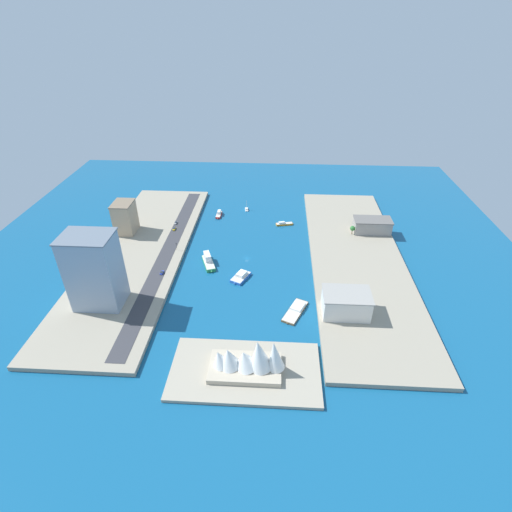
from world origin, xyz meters
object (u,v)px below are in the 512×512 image
object	(u,v)px
barge_flat_brown	(296,310)
ferry_green_doubledeck	(208,261)
tugboat_red	(219,214)
opera_landmark	(249,359)
catamaran_blue	(241,276)
sedan_silver	(176,223)
traffic_light_waterfront	(176,245)
hatchback_blue	(162,273)
water_taxi_orange	(284,224)
tower_tall_glass	(94,271)
hotel_broad_white	(346,303)
sailboat_small_white	(247,209)
carpark_squat_concrete	(372,225)
apartment_midrise_tan	(125,217)
taxi_yellow_cab	(174,229)

from	to	relation	value
barge_flat_brown	ferry_green_doubledeck	world-z (taller)	ferry_green_doubledeck
tugboat_red	opera_landmark	world-z (taller)	opera_landmark
barge_flat_brown	tugboat_red	bearing A→B (deg)	-62.79
catamaran_blue	barge_flat_brown	xyz separation A→B (m)	(-38.77, 34.45, -0.48)
sedan_silver	catamaran_blue	bearing A→B (deg)	130.83
ferry_green_doubledeck	traffic_light_waterfront	bearing A→B (deg)	-27.10
tugboat_red	hatchback_blue	size ratio (longest dim) A/B	3.15
water_taxi_orange	barge_flat_brown	bearing A→B (deg)	93.51
sedan_silver	barge_flat_brown	bearing A→B (deg)	133.42
tower_tall_glass	hotel_broad_white	bearing A→B (deg)	179.59
hatchback_blue	ferry_green_doubledeck	bearing A→B (deg)	-148.51
sailboat_small_white	traffic_light_waterfront	distance (m)	95.36
barge_flat_brown	tugboat_red	xyz separation A→B (m)	(68.55, -133.34, 0.46)
carpark_squat_concrete	opera_landmark	world-z (taller)	opera_landmark
tugboat_red	traffic_light_waterfront	bearing A→B (deg)	70.36
sailboat_small_white	traffic_light_waterfront	world-z (taller)	sailboat_small_white
hatchback_blue	traffic_light_waterfront	size ratio (longest dim) A/B	0.74
ferry_green_doubledeck	sedan_silver	xyz separation A→B (m)	(38.51, -58.14, 1.19)
ferry_green_doubledeck	opera_landmark	size ratio (longest dim) A/B	0.58
apartment_midrise_tan	traffic_light_waterfront	xyz separation A→B (m)	(-49.30, 27.57, -9.11)
sedan_silver	taxi_yellow_cab	size ratio (longest dim) A/B	0.95
sailboat_small_white	taxi_yellow_cab	size ratio (longest dim) A/B	1.92
barge_flat_brown	traffic_light_waterfront	bearing A→B (deg)	-35.28
tower_tall_glass	opera_landmark	world-z (taller)	tower_tall_glass
barge_flat_brown	sedan_silver	bearing A→B (deg)	-46.58
ferry_green_doubledeck	traffic_light_waterfront	distance (m)	31.13
taxi_yellow_cab	traffic_light_waterfront	bearing A→B (deg)	106.69
tugboat_red	taxi_yellow_cab	bearing A→B (deg)	45.84
water_taxi_orange	tower_tall_glass	bearing A→B (deg)	45.20
hotel_broad_white	traffic_light_waterfront	xyz separation A→B (m)	(123.44, -68.18, -3.20)
water_taxi_orange	carpark_squat_concrete	xyz separation A→B (m)	(-74.76, 13.31, 7.77)
tower_tall_glass	hatchback_blue	xyz separation A→B (m)	(-30.42, -34.19, -24.11)
barge_flat_brown	sedan_silver	xyz separation A→B (m)	(103.83, -109.73, 2.78)
barge_flat_brown	opera_landmark	distance (m)	58.71
apartment_midrise_tan	taxi_yellow_cab	distance (m)	41.76
ferry_green_doubledeck	sailboat_small_white	size ratio (longest dim) A/B	2.36
apartment_midrise_tan	opera_landmark	world-z (taller)	apartment_midrise_tan
tugboat_red	apartment_midrise_tan	distance (m)	85.05
opera_landmark	sailboat_small_white	bearing A→B (deg)	-85.15
water_taxi_orange	traffic_light_waterfront	xyz separation A→B (m)	(85.44, 52.97, 6.21)
water_taxi_orange	sedan_silver	world-z (taller)	sedan_silver
tugboat_red	taxi_yellow_cab	xyz separation A→B (m)	(33.99, 35.00, 2.30)
tugboat_red	apartment_midrise_tan	bearing A→B (deg)	28.66
hotel_broad_white	traffic_light_waterfront	world-z (taller)	hotel_broad_white
carpark_squat_concrete	sedan_silver	xyz separation A→B (m)	(171.30, -4.46, -5.02)
taxi_yellow_cab	hotel_broad_white	bearing A→B (deg)	142.86
tugboat_red	hotel_broad_white	distance (m)	168.54
catamaran_blue	sedan_silver	xyz separation A→B (m)	(65.06, -75.28, 2.30)
taxi_yellow_cab	apartment_midrise_tan	bearing A→B (deg)	7.45
ferry_green_doubledeck	carpark_squat_concrete	bearing A→B (deg)	-157.99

